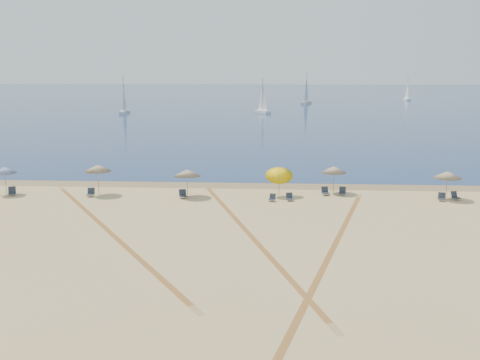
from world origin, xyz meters
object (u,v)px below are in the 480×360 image
(chair_4, at_px, (272,198))
(chair_1, at_px, (12,192))
(chair_9, at_px, (455,196))
(chair_6, at_px, (325,191))
(umbrella_4, at_px, (334,169))
(sailboat_2, at_px, (263,103))
(umbrella_3, at_px, (279,173))
(chair_3, at_px, (183,194))
(chair_2, at_px, (91,193))
(umbrella_2, at_px, (187,173))
(chair_8, at_px, (442,197))
(umbrella_0, at_px, (4,170))
(chair_5, at_px, (290,197))
(chair_7, at_px, (342,191))
(umbrella_1, at_px, (98,168))
(sailboat_0, at_px, (124,102))
(sailboat_3, at_px, (306,94))
(umbrella_5, at_px, (448,175))
(sailboat_1, at_px, (407,93))

(chair_4, bearing_deg, chair_1, -168.37)
(chair_1, distance_m, chair_9, 36.21)
(chair_4, height_order, chair_6, chair_6)
(umbrella_4, xyz_separation_m, chair_6, (-0.76, -0.81, -1.73))
(chair_6, bearing_deg, sailboat_2, 82.33)
(umbrella_3, distance_m, chair_3, 8.03)
(umbrella_3, bearing_deg, chair_2, -176.47)
(umbrella_2, distance_m, chair_8, 20.46)
(umbrella_0, height_order, chair_5, umbrella_0)
(umbrella_0, xyz_separation_m, chair_7, (28.07, 1.46, -1.77))
(umbrella_3, xyz_separation_m, chair_5, (0.84, -1.45, -1.70))
(chair_7, bearing_deg, umbrella_1, -167.92)
(umbrella_4, relative_size, sailboat_0, 0.26)
(umbrella_3, distance_m, sailboat_2, 90.41)
(chair_9, bearing_deg, umbrella_4, 144.51)
(chair_6, relative_size, sailboat_3, 0.08)
(chair_6, height_order, sailboat_0, sailboat_0)
(chair_2, bearing_deg, umbrella_0, 170.90)
(umbrella_3, height_order, chair_9, umbrella_3)
(umbrella_3, xyz_separation_m, sailboat_3, (10.68, 130.39, 0.98))
(chair_5, distance_m, sailboat_2, 91.91)
(chair_6, bearing_deg, chair_5, -156.69)
(umbrella_0, bearing_deg, chair_5, -2.06)
(umbrella_2, bearing_deg, chair_9, 0.33)
(chair_9, bearing_deg, chair_3, 157.58)
(umbrella_1, distance_m, chair_2, 2.11)
(umbrella_2, height_order, chair_9, umbrella_2)
(chair_1, relative_size, chair_4, 1.30)
(umbrella_5, xyz_separation_m, chair_1, (-35.54, -0.72, -1.68))
(umbrella_5, bearing_deg, chair_2, -178.50)
(chair_1, bearing_deg, sailboat_2, 54.51)
(chair_5, bearing_deg, umbrella_2, 162.81)
(chair_4, bearing_deg, umbrella_0, -169.14)
(chair_5, xyz_separation_m, sailboat_0, (-37.91, 88.92, 2.50))
(chair_3, bearing_deg, umbrella_5, -17.11)
(chair_1, relative_size, sailboat_1, 0.10)
(chair_5, xyz_separation_m, chair_6, (3.03, 2.14, 0.03))
(sailboat_2, bearing_deg, chair_2, -129.29)
(umbrella_5, bearing_deg, chair_5, -174.34)
(umbrella_4, relative_size, chair_4, 3.54)
(umbrella_4, xyz_separation_m, chair_2, (-20.06, -2.45, -1.72))
(sailboat_1, bearing_deg, umbrella_4, -108.25)
(umbrella_0, distance_m, sailboat_2, 93.13)
(chair_7, height_order, chair_8, chair_7)
(chair_4, xyz_separation_m, sailboat_2, (-2.24, 92.08, 2.33))
(chair_2, relative_size, chair_4, 1.10)
(chair_1, bearing_deg, umbrella_0, 129.98)
(chair_4, bearing_deg, umbrella_2, -176.07)
(umbrella_5, relative_size, sailboat_3, 0.24)
(sailboat_3, bearing_deg, chair_6, -71.92)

